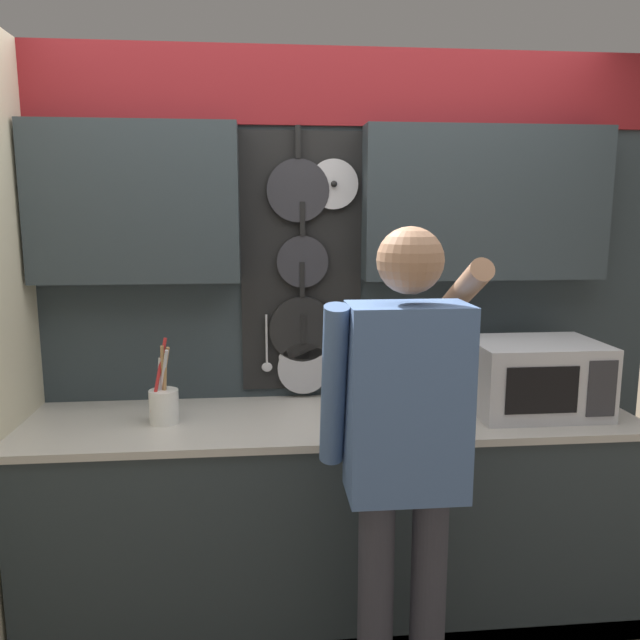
{
  "coord_description": "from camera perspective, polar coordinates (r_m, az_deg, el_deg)",
  "views": [
    {
      "loc": [
        -0.29,
        -2.48,
        1.74
      ],
      "look_at": [
        -0.03,
        0.21,
        1.27
      ],
      "focal_mm": 35.0,
      "sensor_mm": 36.0,
      "label": 1
    }
  ],
  "objects": [
    {
      "name": "person",
      "position": [
        2.07,
        7.78,
        -10.79
      ],
      "size": [
        0.54,
        0.62,
        1.7
      ],
      "color": "#383842",
      "rests_on": "ground_plane"
    },
    {
      "name": "back_wall_unit",
      "position": [
        2.8,
        0.68,
        4.45
      ],
      "size": [
        3.1,
        0.2,
        2.44
      ],
      "color": "#2D383D",
      "rests_on": "ground_plane"
    },
    {
      "name": "ground_plane",
      "position": [
        3.05,
        1.09,
        -25.01
      ],
      "size": [
        14.0,
        14.0,
        0.0
      ],
      "primitive_type": "plane",
      "color": "#756651"
    },
    {
      "name": "microwave",
      "position": [
        2.81,
        19.03,
        -4.93
      ],
      "size": [
        0.54,
        0.4,
        0.31
      ],
      "color": "silver",
      "rests_on": "base_cabinet_counter"
    },
    {
      "name": "utensil_crock",
      "position": [
        2.61,
        -14.09,
        -7.32
      ],
      "size": [
        0.12,
        0.12,
        0.35
      ],
      "color": "white",
      "rests_on": "base_cabinet_counter"
    },
    {
      "name": "knife_block",
      "position": [
        2.65,
        8.2,
        -6.41
      ],
      "size": [
        0.12,
        0.15,
        0.29
      ],
      "color": "brown",
      "rests_on": "base_cabinet_counter"
    },
    {
      "name": "base_cabinet_counter",
      "position": [
        2.81,
        1.12,
        -17.56
      ],
      "size": [
        2.53,
        0.65,
        0.9
      ],
      "color": "#2D383D",
      "rests_on": "ground_plane"
    }
  ]
}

